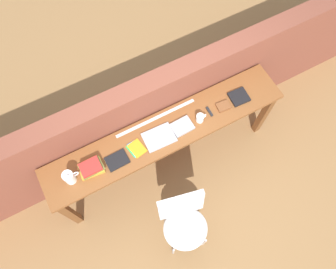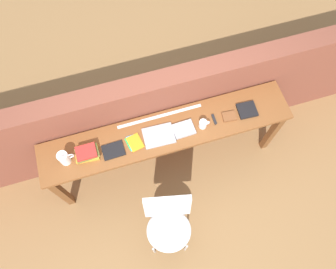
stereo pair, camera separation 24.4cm
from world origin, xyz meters
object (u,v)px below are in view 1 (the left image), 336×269
(chair_white_moulded, at_px, (184,221))
(pitcher_white, at_px, (70,177))
(book_stack_leftmost, at_px, (91,168))
(pamphlet_pile_colourful, at_px, (136,148))
(multitool_folded, at_px, (209,112))
(book_repair_rightmost, at_px, (239,97))
(magazine_cycling, at_px, (117,160))
(mug, at_px, (200,118))
(leather_journal_brown, at_px, (223,106))
(book_open_centre, at_px, (159,137))

(chair_white_moulded, bearing_deg, pitcher_white, 135.04)
(book_stack_leftmost, bearing_deg, pitcher_white, -178.99)
(pamphlet_pile_colourful, height_order, multitool_folded, multitool_folded)
(book_repair_rightmost, bearing_deg, magazine_cycling, -175.18)
(chair_white_moulded, distance_m, pamphlet_pile_colourful, 0.84)
(book_stack_leftmost, height_order, pamphlet_pile_colourful, book_stack_leftmost)
(book_stack_leftmost, xyz_separation_m, mug, (1.13, -0.03, 0.00))
(mug, height_order, leather_journal_brown, mug)
(pitcher_white, height_order, leather_journal_brown, pitcher_white)
(pitcher_white, distance_m, book_repair_rightmost, 1.81)
(multitool_folded, distance_m, book_repair_rightmost, 0.35)
(book_stack_leftmost, bearing_deg, book_open_centre, -0.90)
(magazine_cycling, bearing_deg, pamphlet_pile_colourful, 4.53)
(book_stack_leftmost, distance_m, multitool_folded, 1.26)
(chair_white_moulded, relative_size, magazine_cycling, 4.35)
(leather_journal_brown, bearing_deg, magazine_cycling, -173.86)
(pitcher_white, height_order, book_stack_leftmost, pitcher_white)
(magazine_cycling, relative_size, book_repair_rightmost, 1.12)
(magazine_cycling, xyz_separation_m, book_repair_rightmost, (1.37, 0.03, 0.01))
(mug, relative_size, multitool_folded, 1.00)
(leather_journal_brown, bearing_deg, pitcher_white, -175.08)
(magazine_cycling, bearing_deg, mug, -1.42)
(book_open_centre, bearing_deg, book_repair_rightmost, 3.13)
(book_open_centre, relative_size, leather_journal_brown, 2.27)
(pitcher_white, bearing_deg, magazine_cycling, -3.63)
(book_open_centre, distance_m, multitool_folded, 0.57)
(magazine_cycling, xyz_separation_m, mug, (0.89, -0.00, 0.04))
(magazine_cycling, height_order, multitool_folded, same)
(pamphlet_pile_colourful, height_order, mug, mug)
(mug, xyz_separation_m, book_repair_rightmost, (0.47, 0.03, -0.03))
(chair_white_moulded, height_order, pitcher_white, pitcher_white)
(multitool_folded, bearing_deg, pitcher_white, -179.87)
(pitcher_white, distance_m, multitool_folded, 1.46)
(chair_white_moulded, height_order, book_stack_leftmost, book_stack_leftmost)
(mug, distance_m, leather_journal_brown, 0.28)
(mug, bearing_deg, multitool_folded, 14.03)
(magazine_cycling, relative_size, multitool_folded, 1.87)
(chair_white_moulded, relative_size, book_open_centre, 3.02)
(pamphlet_pile_colourful, distance_m, book_open_centre, 0.24)
(leather_journal_brown, xyz_separation_m, book_repair_rightmost, (0.19, 0.01, 0.00))
(chair_white_moulded, bearing_deg, multitool_folded, 47.47)
(pamphlet_pile_colourful, bearing_deg, book_repair_rightmost, 0.47)
(magazine_cycling, height_order, book_open_centre, book_open_centre)
(multitool_folded, bearing_deg, chair_white_moulded, -132.53)
(pitcher_white, height_order, multitool_folded, pitcher_white)
(pitcher_white, relative_size, multitool_folded, 1.67)
(pamphlet_pile_colourful, relative_size, leather_journal_brown, 1.43)
(pitcher_white, bearing_deg, mug, -1.23)
(book_stack_leftmost, xyz_separation_m, pamphlet_pile_colourful, (0.45, -0.01, -0.04))
(pitcher_white, relative_size, book_stack_leftmost, 0.80)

